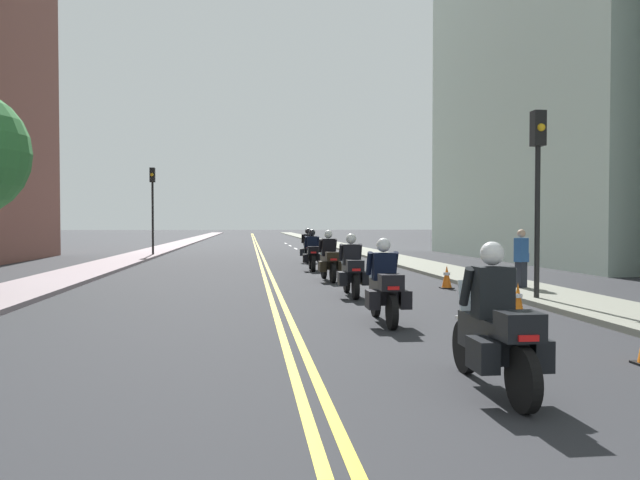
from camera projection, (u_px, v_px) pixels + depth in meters
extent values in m
plane|color=#2C2C30|center=(257.00, 247.00, 48.03)|extent=(264.00, 264.00, 0.00)
cube|color=gray|center=(171.00, 246.00, 47.25)|extent=(2.19, 144.00, 0.12)
cube|color=gray|center=(340.00, 246.00, 48.80)|extent=(2.19, 144.00, 0.12)
cube|color=yellow|center=(255.00, 247.00, 48.01)|extent=(0.12, 132.00, 0.01)
cube|color=yellow|center=(258.00, 247.00, 48.04)|extent=(0.12, 132.00, 0.01)
cube|color=silver|center=(492.00, 352.00, 8.64)|extent=(0.14, 2.40, 0.01)
cube|color=silver|center=(392.00, 299.00, 14.60)|extent=(0.14, 2.40, 0.01)
cube|color=silver|center=(351.00, 277.00, 20.55)|extent=(0.14, 2.40, 0.01)
cube|color=silver|center=(328.00, 265.00, 26.51)|extent=(0.14, 2.40, 0.01)
cube|color=silver|center=(313.00, 258.00, 32.47)|extent=(0.14, 2.40, 0.01)
cube|color=silver|center=(303.00, 252.00, 38.42)|extent=(0.14, 2.40, 0.01)
cube|color=silver|center=(296.00, 249.00, 44.38)|extent=(0.14, 2.40, 0.01)
cube|color=silver|center=(290.00, 246.00, 50.34)|extent=(0.14, 2.40, 0.01)
cube|color=silver|center=(286.00, 243.00, 56.29)|extent=(0.14, 2.40, 0.01)
cube|color=#ADC1B2|center=(584.00, 56.00, 30.75)|extent=(9.63, 19.90, 20.60)
cylinder|color=black|center=(465.00, 347.00, 7.42)|extent=(0.11, 0.64, 0.64)
cylinder|color=black|center=(523.00, 380.00, 5.85)|extent=(0.11, 0.64, 0.64)
cube|color=silver|center=(465.00, 319.00, 7.42)|extent=(0.14, 0.32, 0.04)
cube|color=black|center=(491.00, 336.00, 6.63)|extent=(0.32, 1.20, 0.40)
cube|color=black|center=(520.00, 326.00, 5.92)|extent=(0.40, 0.36, 0.28)
cube|color=red|center=(529.00, 338.00, 5.73)|extent=(0.20, 0.03, 0.06)
cube|color=black|center=(483.00, 355.00, 6.13)|extent=(0.20, 0.44, 0.32)
cube|color=black|center=(536.00, 353.00, 6.19)|extent=(0.20, 0.44, 0.32)
cube|color=#B2C1CC|center=(474.00, 295.00, 7.12)|extent=(0.36, 0.12, 0.36)
cube|color=black|center=(493.00, 292.00, 6.57)|extent=(0.40, 0.26, 0.56)
cylinder|color=black|center=(467.00, 287.00, 6.69)|extent=(0.10, 0.28, 0.45)
cylinder|color=black|center=(508.00, 286.00, 6.74)|extent=(0.10, 0.28, 0.45)
sphere|color=white|center=(492.00, 253.00, 6.59)|extent=(0.26, 0.26, 0.26)
cylinder|color=black|center=(375.00, 301.00, 11.92)|extent=(0.12, 0.62, 0.61)
cylinder|color=black|center=(392.00, 312.00, 10.44)|extent=(0.12, 0.62, 0.61)
cube|color=silver|center=(375.00, 284.00, 11.91)|extent=(0.15, 0.32, 0.04)
cube|color=black|center=(383.00, 291.00, 11.17)|extent=(0.34, 1.13, 0.40)
cube|color=black|center=(391.00, 282.00, 10.50)|extent=(0.41, 0.37, 0.28)
cube|color=red|center=(393.00, 288.00, 10.32)|extent=(0.20, 0.03, 0.06)
cube|color=black|center=(373.00, 299.00, 10.71)|extent=(0.21, 0.44, 0.32)
cube|color=black|center=(404.00, 299.00, 10.76)|extent=(0.21, 0.44, 0.32)
cube|color=#B2C1CC|center=(378.00, 268.00, 11.64)|extent=(0.36, 0.13, 0.36)
cube|color=black|center=(384.00, 266.00, 11.11)|extent=(0.40, 0.27, 0.50)
cylinder|color=black|center=(369.00, 263.00, 11.24)|extent=(0.10, 0.28, 0.45)
cylinder|color=black|center=(395.00, 263.00, 11.28)|extent=(0.10, 0.28, 0.45)
sphere|color=white|center=(383.00, 245.00, 11.13)|extent=(0.26, 0.26, 0.26)
cylinder|color=black|center=(347.00, 281.00, 16.12)|extent=(0.13, 0.61, 0.61)
cylinder|color=black|center=(356.00, 287.00, 14.58)|extent=(0.13, 0.61, 0.61)
cube|color=silver|center=(347.00, 269.00, 16.11)|extent=(0.15, 0.32, 0.04)
cube|color=black|center=(351.00, 273.00, 15.34)|extent=(0.35, 1.18, 0.40)
cube|color=black|center=(355.00, 266.00, 14.65)|extent=(0.41, 0.37, 0.28)
cube|color=red|center=(356.00, 270.00, 14.46)|extent=(0.20, 0.03, 0.06)
cube|color=black|center=(342.00, 278.00, 14.86)|extent=(0.21, 0.44, 0.32)
cube|color=black|center=(365.00, 278.00, 14.91)|extent=(0.21, 0.44, 0.32)
cube|color=#B2C1CC|center=(348.00, 257.00, 15.82)|extent=(0.36, 0.13, 0.36)
cube|color=black|center=(351.00, 255.00, 15.28)|extent=(0.41, 0.27, 0.52)
cylinder|color=black|center=(341.00, 252.00, 15.41)|extent=(0.11, 0.28, 0.45)
cylinder|color=black|center=(360.00, 252.00, 15.45)|extent=(0.11, 0.28, 0.45)
sphere|color=white|center=(351.00, 239.00, 15.30)|extent=(0.26, 0.26, 0.26)
cylinder|color=black|center=(324.00, 269.00, 20.23)|extent=(0.15, 0.62, 0.62)
cylinder|color=black|center=(333.00, 273.00, 18.66)|extent=(0.15, 0.62, 0.62)
cube|color=silver|center=(324.00, 259.00, 20.22)|extent=(0.16, 0.33, 0.04)
cube|color=black|center=(328.00, 262.00, 19.43)|extent=(0.38, 1.23, 0.40)
cube|color=black|center=(332.00, 257.00, 18.72)|extent=(0.42, 0.38, 0.28)
cube|color=red|center=(334.00, 259.00, 18.54)|extent=(0.20, 0.04, 0.06)
cube|color=black|center=(322.00, 266.00, 18.92)|extent=(0.22, 0.45, 0.32)
cube|color=black|center=(340.00, 266.00, 19.01)|extent=(0.22, 0.45, 0.32)
cube|color=#B2C1CC|center=(325.00, 250.00, 19.93)|extent=(0.37, 0.14, 0.36)
cube|color=black|center=(329.00, 247.00, 19.37)|extent=(0.41, 0.28, 0.55)
cylinder|color=black|center=(320.00, 246.00, 19.48)|extent=(0.11, 0.29, 0.45)
cylinder|color=black|center=(335.00, 246.00, 19.56)|extent=(0.11, 0.29, 0.45)
sphere|color=white|center=(328.00, 234.00, 19.39)|extent=(0.26, 0.26, 0.26)
cylinder|color=black|center=(311.00, 261.00, 24.56)|extent=(0.16, 0.64, 0.63)
cylinder|color=black|center=(313.00, 263.00, 23.04)|extent=(0.16, 0.64, 0.63)
cube|color=silver|center=(311.00, 253.00, 24.56)|extent=(0.15, 0.33, 0.04)
cube|color=black|center=(312.00, 255.00, 23.79)|extent=(0.37, 1.18, 0.40)
cube|color=black|center=(313.00, 250.00, 23.10)|extent=(0.41, 0.38, 0.28)
cube|color=red|center=(314.00, 252.00, 22.91)|extent=(0.20, 0.04, 0.06)
cube|color=black|center=(306.00, 258.00, 23.32)|extent=(0.22, 0.45, 0.32)
cube|color=black|center=(320.00, 258.00, 23.36)|extent=(0.22, 0.45, 0.32)
cube|color=#B2C1CC|center=(311.00, 245.00, 24.27)|extent=(0.36, 0.14, 0.36)
cube|color=black|center=(312.00, 243.00, 23.73)|extent=(0.41, 0.28, 0.53)
cylinder|color=black|center=(306.00, 242.00, 23.86)|extent=(0.11, 0.28, 0.45)
cylinder|color=black|center=(318.00, 242.00, 23.90)|extent=(0.11, 0.28, 0.45)
sphere|color=black|center=(312.00, 233.00, 23.75)|extent=(0.26, 0.26, 0.26)
cylinder|color=black|center=(307.00, 255.00, 29.31)|extent=(0.15, 0.65, 0.65)
cylinder|color=black|center=(308.00, 256.00, 27.82)|extent=(0.15, 0.65, 0.65)
cube|color=silver|center=(307.00, 248.00, 29.30)|extent=(0.16, 0.33, 0.04)
cube|color=black|center=(308.00, 250.00, 28.56)|extent=(0.38, 1.15, 0.40)
cube|color=black|center=(308.00, 245.00, 27.88)|extent=(0.42, 0.38, 0.28)
cube|color=red|center=(309.00, 247.00, 27.70)|extent=(0.20, 0.04, 0.06)
cube|color=black|center=(302.00, 252.00, 28.10)|extent=(0.22, 0.45, 0.32)
cube|color=black|center=(314.00, 252.00, 28.13)|extent=(0.22, 0.45, 0.32)
cube|color=#B2C1CC|center=(307.00, 241.00, 29.02)|extent=(0.37, 0.14, 0.36)
cube|color=black|center=(308.00, 240.00, 28.50)|extent=(0.41, 0.28, 0.53)
cylinder|color=black|center=(303.00, 239.00, 28.63)|extent=(0.12, 0.29, 0.45)
cylinder|color=black|center=(313.00, 239.00, 28.66)|extent=(0.12, 0.29, 0.45)
sphere|color=black|center=(308.00, 231.00, 28.52)|extent=(0.26, 0.26, 0.26)
cube|color=black|center=(447.00, 288.00, 17.10)|extent=(0.35, 0.35, 0.03)
cone|color=orange|center=(447.00, 276.00, 17.09)|extent=(0.28, 0.28, 0.62)
cylinder|color=white|center=(447.00, 274.00, 17.09)|extent=(0.19, 0.19, 0.08)
cube|color=black|center=(518.00, 317.00, 11.73)|extent=(0.32, 0.32, 0.03)
cone|color=orange|center=(518.00, 300.00, 11.72)|extent=(0.25, 0.25, 0.66)
cylinder|color=white|center=(518.00, 295.00, 11.72)|extent=(0.17, 0.17, 0.08)
cylinder|color=black|center=(537.00, 224.00, 13.97)|extent=(0.12, 0.12, 3.65)
cube|color=black|center=(538.00, 128.00, 13.91)|extent=(0.28, 0.28, 0.80)
sphere|color=yellow|center=(541.00, 127.00, 13.76)|extent=(0.18, 0.18, 0.18)
cylinder|color=black|center=(153.00, 219.00, 33.74)|extent=(0.12, 0.12, 4.16)
cube|color=black|center=(152.00, 175.00, 33.68)|extent=(0.28, 0.28, 0.80)
sphere|color=yellow|center=(152.00, 175.00, 33.53)|extent=(0.18, 0.18, 0.18)
cube|color=#242832|center=(521.00, 277.00, 16.26)|extent=(0.34, 0.32, 0.80)
cube|color=#2D5B9E|center=(521.00, 250.00, 16.24)|extent=(0.42, 0.38, 0.64)
sphere|color=tan|center=(521.00, 233.00, 16.23)|extent=(0.22, 0.22, 0.22)
cube|color=#31499B|center=(526.00, 258.00, 16.38)|extent=(0.19, 0.17, 0.24)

